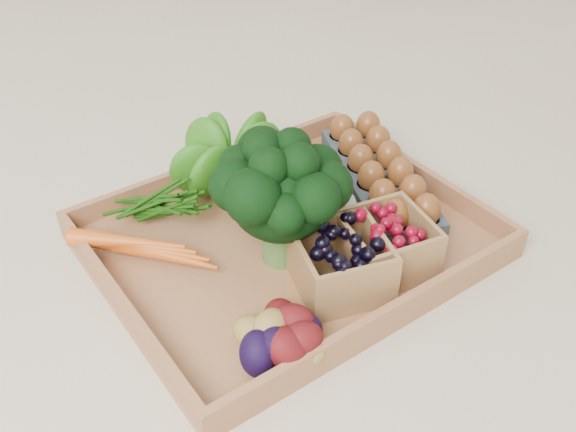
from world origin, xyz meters
TOP-DOWN VIEW (x-y plane):
  - ground at (0.00, 0.00)m, footprint 4.00×4.00m
  - tray at (0.00, 0.00)m, footprint 0.55×0.45m
  - carrots at (-0.20, 0.09)m, footprint 0.19×0.13m
  - lettuce at (0.01, 0.16)m, footprint 0.13×0.13m
  - broccoli at (-0.03, -0.03)m, footprint 0.19×0.19m
  - cherry_bowl at (0.06, 0.01)m, footprint 0.14×0.14m
  - egg_carton at (0.20, 0.02)m, footprint 0.22×0.33m
  - potatoes at (-0.13, -0.18)m, footprint 0.14×0.14m
  - punnet_blackberry at (0.00, -0.12)m, footprint 0.15×0.15m
  - punnet_raspberry at (0.08, -0.13)m, footprint 0.14×0.14m

SIDE VIEW (x-z plane):
  - ground at x=0.00m, z-range 0.00..0.00m
  - tray at x=0.00m, z-range 0.00..0.01m
  - cherry_bowl at x=0.06m, z-range 0.01..0.05m
  - egg_carton at x=0.20m, z-range 0.01..0.05m
  - carrots at x=-0.20m, z-range 0.01..0.06m
  - potatoes at x=-0.13m, z-range 0.01..0.09m
  - punnet_raspberry at x=0.08m, z-range 0.01..0.10m
  - punnet_blackberry at x=0.00m, z-range 0.01..0.10m
  - lettuce at x=0.01m, z-range 0.02..0.14m
  - broccoli at x=-0.03m, z-range 0.02..0.16m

